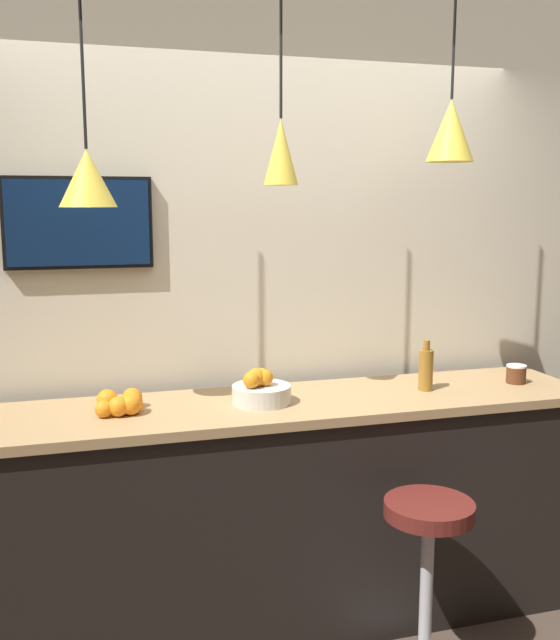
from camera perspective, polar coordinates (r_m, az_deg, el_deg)
back_wall at (r=3.35m, az=-1.92°, el=2.51°), size 8.00×0.06×2.90m
service_counter at (r=3.23m, az=0.00°, el=-15.18°), size 2.79×0.59×1.02m
bar_stool at (r=2.93m, az=11.69°, el=-18.57°), size 0.39×0.39×0.74m
fruit_bowl at (r=3.00m, az=-1.55°, el=-5.63°), size 0.25×0.25×0.15m
orange_pile at (r=2.94m, az=-12.27°, el=-6.53°), size 0.20×0.19×0.09m
juice_bottle at (r=3.27m, az=11.59°, el=-3.86°), size 0.06×0.06×0.23m
spread_jar at (r=3.52m, az=18.37°, el=-4.12°), size 0.09×0.09×0.09m
pendant_lamp_left at (r=2.81m, az=-15.17°, el=10.99°), size 0.22×0.22×0.97m
pendant_lamp_middle at (r=2.93m, az=0.07°, el=13.41°), size 0.14×0.14×0.88m
pendant_lamp_right at (r=3.23m, az=13.49°, el=14.55°), size 0.20×0.20×0.78m
mounted_tv at (r=3.18m, az=-15.82°, el=7.49°), size 0.62×0.04×0.39m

